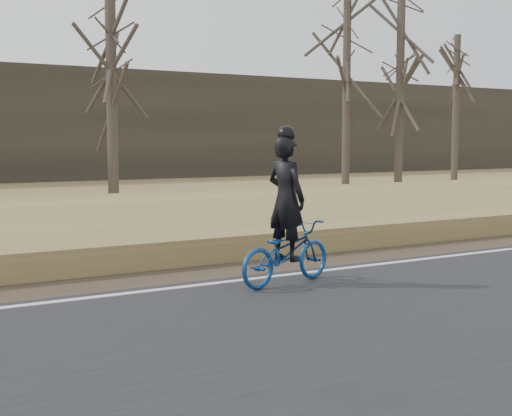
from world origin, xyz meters
TOP-DOWN VIEW (x-y plane):
  - ground at (0.00, 0.00)m, footprint 120.00×120.00m
  - edge_line at (0.00, 0.20)m, footprint 120.00×0.12m
  - shoulder at (0.00, 1.20)m, footprint 120.00×1.60m
  - embankment at (0.00, 4.20)m, footprint 120.00×5.00m
  - ballast at (0.00, 8.00)m, footprint 120.00×3.00m
  - railroad at (0.00, 8.00)m, footprint 120.00×2.40m
  - treeline_backdrop at (0.00, 30.00)m, footprint 120.00×4.00m
  - cyclist at (-5.15, -0.35)m, footprint 1.84×0.99m
  - bare_tree_near_left at (-2.56, 14.25)m, footprint 0.36×0.36m
  - bare_tree_center at (8.79, 16.09)m, footprint 0.36×0.36m
  - bare_tree_right at (10.77, 14.87)m, footprint 0.36×0.36m
  - bare_tree_far_right at (18.10, 18.55)m, footprint 0.36×0.36m

SIDE VIEW (x-z plane):
  - ground at x=0.00m, z-range 0.00..0.00m
  - shoulder at x=0.00m, z-range 0.00..0.04m
  - edge_line at x=0.00m, z-range 0.06..0.07m
  - embankment at x=0.00m, z-range 0.00..0.44m
  - ballast at x=0.00m, z-range 0.00..0.45m
  - railroad at x=0.00m, z-range 0.38..0.67m
  - cyclist at x=-5.15m, z-range -0.34..1.95m
  - treeline_backdrop at x=0.00m, z-range 0.00..6.00m
  - bare_tree_near_left at x=-2.56m, z-range 0.00..6.76m
  - bare_tree_far_right at x=18.10m, z-range 0.00..7.72m
  - bare_tree_right at x=10.77m, z-range 0.00..8.26m
  - bare_tree_center at x=8.79m, z-range 0.00..8.86m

